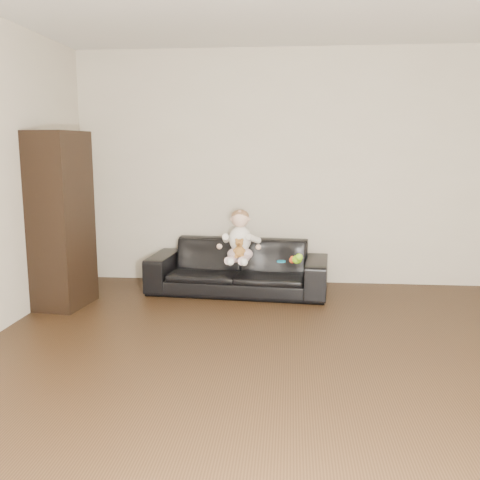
# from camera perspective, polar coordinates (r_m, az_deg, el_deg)

# --- Properties ---
(floor) EXTENTS (5.50, 5.50, 0.00)m
(floor) POSITION_cam_1_polar(r_m,az_deg,el_deg) (3.62, 6.45, -15.24)
(floor) COLOR #332012
(floor) RESTS_ON ground
(wall_back) EXTENTS (5.00, 0.00, 5.00)m
(wall_back) POSITION_cam_1_polar(r_m,az_deg,el_deg) (6.03, 6.25, 7.61)
(wall_back) COLOR beige
(wall_back) RESTS_ON ground
(wall_front) EXTENTS (5.00, 0.00, 5.00)m
(wall_front) POSITION_cam_1_polar(r_m,az_deg,el_deg) (0.58, 13.63, -13.99)
(wall_front) COLOR beige
(wall_front) RESTS_ON ground
(sofa) EXTENTS (1.93, 0.89, 0.55)m
(sofa) POSITION_cam_1_polar(r_m,az_deg,el_deg) (5.70, -0.22, -2.88)
(sofa) COLOR black
(sofa) RESTS_ON floor
(cabinet) EXTENTS (0.49, 0.62, 1.68)m
(cabinet) POSITION_cam_1_polar(r_m,az_deg,el_deg) (5.39, -18.58, 1.99)
(cabinet) COLOR black
(cabinet) RESTS_ON floor
(shelf_item) EXTENTS (0.21, 0.27, 0.28)m
(shelf_item) POSITION_cam_1_polar(r_m,az_deg,el_deg) (5.35, -18.60, 6.01)
(shelf_item) COLOR silver
(shelf_item) RESTS_ON cabinet
(baby) EXTENTS (0.40, 0.48, 0.54)m
(baby) POSITION_cam_1_polar(r_m,az_deg,el_deg) (5.53, -0.01, 0.14)
(baby) COLOR silver
(baby) RESTS_ON sofa
(teddy_bear) EXTENTS (0.12, 0.12, 0.19)m
(teddy_bear) POSITION_cam_1_polar(r_m,az_deg,el_deg) (5.38, -0.07, -0.90)
(teddy_bear) COLOR #9E682D
(teddy_bear) RESTS_ON sofa
(toy_green) EXTENTS (0.13, 0.14, 0.09)m
(toy_green) POSITION_cam_1_polar(r_m,az_deg,el_deg) (5.47, 6.09, -2.08)
(toy_green) COLOR #8CDF1A
(toy_green) RESTS_ON sofa
(toy_rattle) EXTENTS (0.08, 0.08, 0.07)m
(toy_rattle) POSITION_cam_1_polar(r_m,az_deg,el_deg) (5.48, 5.60, -2.15)
(toy_rattle) COLOR #DC4319
(toy_rattle) RESTS_ON sofa
(toy_blue_disc) EXTENTS (0.09, 0.09, 0.01)m
(toy_blue_disc) POSITION_cam_1_polar(r_m,az_deg,el_deg) (5.54, 4.41, -2.29)
(toy_blue_disc) COLOR #188FC2
(toy_blue_disc) RESTS_ON sofa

